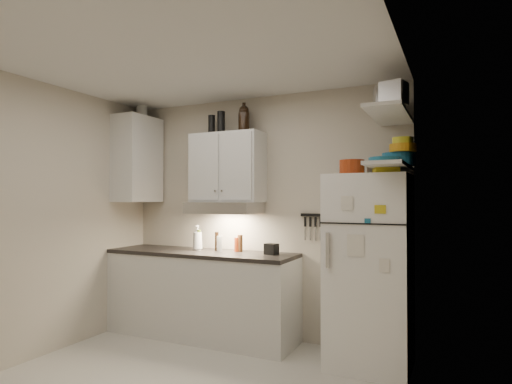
% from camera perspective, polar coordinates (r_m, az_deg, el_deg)
% --- Properties ---
extents(ceiling, '(3.20, 3.00, 0.02)m').
position_cam_1_polar(ceiling, '(3.55, -10.41, 17.57)').
color(ceiling, silver).
rests_on(ceiling, ground).
extents(back_wall, '(3.20, 0.02, 2.60)m').
position_cam_1_polar(back_wall, '(4.68, 0.44, -3.20)').
color(back_wall, '#BDB3A1').
rests_on(back_wall, ground).
extents(left_wall, '(0.02, 3.00, 2.60)m').
position_cam_1_polar(left_wall, '(4.51, -27.33, -3.18)').
color(left_wall, '#BDB3A1').
rests_on(left_wall, ground).
extents(right_wall, '(0.02, 3.00, 2.60)m').
position_cam_1_polar(right_wall, '(2.76, 17.85, -4.70)').
color(right_wall, '#BDB3A1').
rests_on(right_wall, ground).
extents(base_cabinet, '(2.10, 0.60, 0.88)m').
position_cam_1_polar(base_cabinet, '(4.78, -7.34, -13.55)').
color(base_cabinet, silver).
rests_on(base_cabinet, floor).
extents(countertop, '(2.10, 0.62, 0.04)m').
position_cam_1_polar(countertop, '(4.71, -7.33, -8.07)').
color(countertop, black).
rests_on(countertop, base_cabinet).
extents(upper_cabinet, '(0.80, 0.33, 0.75)m').
position_cam_1_polar(upper_cabinet, '(4.67, -3.82, 3.24)').
color(upper_cabinet, silver).
rests_on(upper_cabinet, back_wall).
extents(side_cabinet, '(0.33, 0.55, 1.00)m').
position_cam_1_polar(side_cabinet, '(5.22, -15.52, 4.20)').
color(side_cabinet, silver).
rests_on(side_cabinet, left_wall).
extents(range_hood, '(0.76, 0.46, 0.12)m').
position_cam_1_polar(range_hood, '(4.60, -4.22, -2.12)').
color(range_hood, silver).
rests_on(range_hood, back_wall).
extents(fridge, '(0.70, 0.68, 1.70)m').
position_cam_1_polar(fridge, '(4.01, 14.91, -10.01)').
color(fridge, white).
rests_on(fridge, floor).
extents(shelf_hi, '(0.30, 0.95, 0.03)m').
position_cam_1_polar(shelf_hi, '(3.86, 17.41, 9.80)').
color(shelf_hi, silver).
rests_on(shelf_hi, right_wall).
extents(shelf_lo, '(0.30, 0.95, 0.03)m').
position_cam_1_polar(shelf_lo, '(3.80, 17.45, 3.27)').
color(shelf_lo, silver).
rests_on(shelf_lo, right_wall).
extents(knife_strip, '(0.42, 0.02, 0.03)m').
position_cam_1_polar(knife_strip, '(4.41, 8.59, -3.07)').
color(knife_strip, black).
rests_on(knife_strip, back_wall).
extents(dutch_oven, '(0.25, 0.25, 0.13)m').
position_cam_1_polar(dutch_oven, '(3.85, 12.66, 3.24)').
color(dutch_oven, '#933011').
rests_on(dutch_oven, fridge).
extents(book_stack, '(0.26, 0.29, 0.08)m').
position_cam_1_polar(book_stack, '(3.77, 16.90, 3.01)').
color(book_stack, gold).
rests_on(book_stack, fridge).
extents(spice_jar, '(0.08, 0.08, 0.11)m').
position_cam_1_polar(spice_jar, '(3.95, 15.04, 3.03)').
color(spice_jar, silver).
rests_on(spice_jar, fridge).
extents(stock_pot, '(0.30, 0.30, 0.19)m').
position_cam_1_polar(stock_pot, '(4.19, 17.37, 10.47)').
color(stock_pot, silver).
rests_on(stock_pot, shelf_hi).
extents(tin_a, '(0.27, 0.26, 0.23)m').
position_cam_1_polar(tin_a, '(3.89, 17.18, 11.64)').
color(tin_a, '#AAAAAD').
rests_on(tin_a, shelf_hi).
extents(tin_b, '(0.21, 0.21, 0.18)m').
position_cam_1_polar(tin_b, '(3.58, 17.91, 12.35)').
color(tin_b, '#AAAAAD').
rests_on(tin_b, shelf_hi).
extents(bowl_teal, '(0.29, 0.29, 0.11)m').
position_cam_1_polar(bowl_teal, '(4.00, 18.48, 4.11)').
color(bowl_teal, '#186186').
rests_on(bowl_teal, shelf_lo).
extents(bowl_orange, '(0.23, 0.23, 0.07)m').
position_cam_1_polar(bowl_orange, '(3.92, 18.99, 5.55)').
color(bowl_orange, orange).
rests_on(bowl_orange, bowl_teal).
extents(bowl_yellow, '(0.18, 0.18, 0.06)m').
position_cam_1_polar(bowl_yellow, '(3.93, 18.98, 6.46)').
color(bowl_yellow, gold).
rests_on(bowl_yellow, bowl_orange).
extents(plates, '(0.29, 0.29, 0.07)m').
position_cam_1_polar(plates, '(3.83, 16.72, 3.96)').
color(plates, '#186186').
rests_on(plates, shelf_lo).
extents(growler_a, '(0.15, 0.15, 0.29)m').
position_cam_1_polar(growler_a, '(4.71, -1.63, 9.57)').
color(growler_a, black).
rests_on(growler_a, upper_cabinet).
extents(growler_b, '(0.15, 0.15, 0.27)m').
position_cam_1_polar(growler_b, '(4.55, -1.62, 9.85)').
color(growler_b, black).
rests_on(growler_b, upper_cabinet).
extents(thermos_a, '(0.11, 0.11, 0.24)m').
position_cam_1_polar(thermos_a, '(4.75, -4.67, 9.21)').
color(thermos_a, black).
rests_on(thermos_a, upper_cabinet).
extents(thermos_b, '(0.09, 0.09, 0.22)m').
position_cam_1_polar(thermos_b, '(4.86, -5.94, 8.85)').
color(thermos_b, black).
rests_on(thermos_b, upper_cabinet).
extents(side_jar, '(0.15, 0.15, 0.17)m').
position_cam_1_polar(side_jar, '(5.40, -14.98, 10.33)').
color(side_jar, silver).
rests_on(side_jar, side_cabinet).
extents(soap_bottle, '(0.13, 0.13, 0.31)m').
position_cam_1_polar(soap_bottle, '(4.77, -7.80, -5.88)').
color(soap_bottle, silver).
rests_on(soap_bottle, countertop).
extents(pepper_mill, '(0.06, 0.06, 0.18)m').
position_cam_1_polar(pepper_mill, '(4.61, -2.14, -6.84)').
color(pepper_mill, brown).
rests_on(pepper_mill, countertop).
extents(oil_bottle, '(0.05, 0.05, 0.23)m').
position_cam_1_polar(oil_bottle, '(4.76, -7.64, -6.35)').
color(oil_bottle, '#4D6018').
rests_on(oil_bottle, countertop).
extents(vinegar_bottle, '(0.05, 0.05, 0.21)m').
position_cam_1_polar(vinegar_bottle, '(4.72, -5.25, -6.56)').
color(vinegar_bottle, black).
rests_on(vinegar_bottle, countertop).
extents(clear_bottle, '(0.06, 0.06, 0.17)m').
position_cam_1_polar(clear_bottle, '(4.61, -4.89, -6.92)').
color(clear_bottle, silver).
rests_on(clear_bottle, countertop).
extents(red_jar, '(0.08, 0.08, 0.15)m').
position_cam_1_polar(red_jar, '(4.62, -2.45, -7.01)').
color(red_jar, '#933011').
rests_on(red_jar, countertop).
extents(caddy, '(0.15, 0.13, 0.11)m').
position_cam_1_polar(caddy, '(4.37, 2.07, -7.61)').
color(caddy, black).
rests_on(caddy, countertop).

